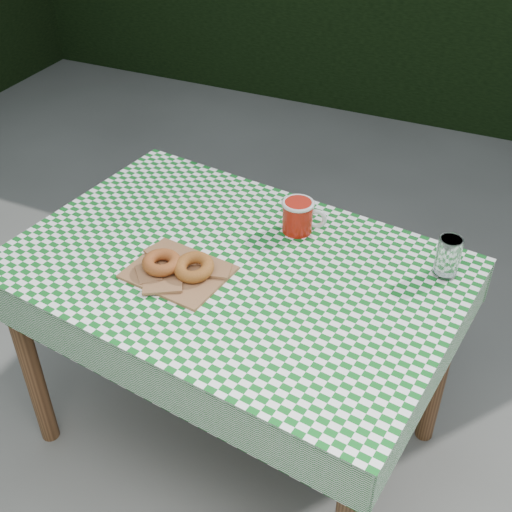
{
  "coord_description": "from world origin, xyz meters",
  "views": [
    {
      "loc": [
        0.62,
        -1.16,
        1.89
      ],
      "look_at": [
        0.03,
        0.17,
        0.79
      ],
      "focal_mm": 46.06,
      "sensor_mm": 36.0,
      "label": 1
    }
  ],
  "objects_px": {
    "table": "(235,359)",
    "drinking_glass": "(448,257)",
    "paper_bag": "(178,272)",
    "coffee_mug": "(298,216)"
  },
  "relations": [
    {
      "from": "drinking_glass",
      "to": "paper_bag",
      "type": "bearing_deg",
      "value": -156.1
    },
    {
      "from": "paper_bag",
      "to": "drinking_glass",
      "type": "distance_m",
      "value": 0.74
    },
    {
      "from": "paper_bag",
      "to": "coffee_mug",
      "type": "relative_size",
      "value": 1.47
    },
    {
      "from": "table",
      "to": "coffee_mug",
      "type": "relative_size",
      "value": 6.81
    },
    {
      "from": "table",
      "to": "paper_bag",
      "type": "height_order",
      "value": "paper_bag"
    },
    {
      "from": "table",
      "to": "drinking_glass",
      "type": "relative_size",
      "value": 10.32
    },
    {
      "from": "paper_bag",
      "to": "coffee_mug",
      "type": "height_order",
      "value": "coffee_mug"
    },
    {
      "from": "paper_bag",
      "to": "drinking_glass",
      "type": "xyz_separation_m",
      "value": [
        0.67,
        0.3,
        0.05
      ]
    },
    {
      "from": "table",
      "to": "coffee_mug",
      "type": "bearing_deg",
      "value": 73.51
    },
    {
      "from": "table",
      "to": "paper_bag",
      "type": "xyz_separation_m",
      "value": [
        -0.12,
        -0.1,
        0.39
      ]
    }
  ]
}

